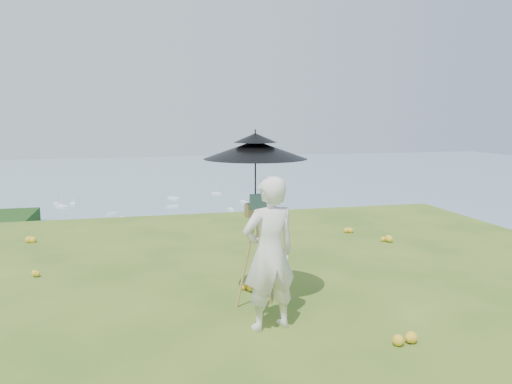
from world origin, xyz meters
name	(u,v)px	position (x,y,z in m)	size (l,w,h in m)	color
ground	(241,316)	(0.00, 0.00, 0.00)	(14.00, 14.00, 0.00)	#38611B
shoreline_tier	(151,348)	(0.00, 75.00, -36.00)	(170.00, 28.00, 8.00)	#676352
bay_water	(140,193)	(0.00, 240.00, -34.00)	(700.00, 700.00, 0.00)	#6D8C9C
slope_trees	(158,326)	(0.00, 35.00, -15.00)	(110.00, 50.00, 6.00)	#1F4916
harbor_town	(150,311)	(0.00, 75.00, -29.50)	(110.00, 22.00, 5.00)	silver
moored_boats	(104,228)	(-12.50, 161.00, -33.65)	(140.00, 140.00, 0.70)	white
wildflowers	(237,305)	(0.00, 0.25, 0.06)	(10.00, 10.50, 0.12)	yellow
painter	(269,254)	(0.25, -0.43, 0.93)	(0.68, 0.45, 1.86)	silver
field_easel	(256,252)	(0.24, 0.19, 0.78)	(0.60, 0.60, 1.57)	#9E7942
sun_umbrella	(255,172)	(0.24, 0.22, 1.84)	(1.33, 1.33, 1.09)	black
painter_cap	(270,180)	(0.25, -0.43, 1.81)	(0.18, 0.21, 0.10)	pink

